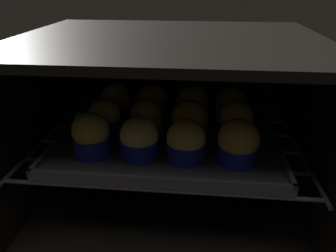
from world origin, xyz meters
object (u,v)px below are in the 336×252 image
at_px(muffin_row0_col0, 91,135).
at_px(muffin_row2_col1, 153,103).
at_px(muffin_row2_col2, 192,105).
at_px(muffin_row2_col3, 231,106).
at_px(muffin_row2_col0, 116,101).
at_px(muffin_row0_col2, 186,142).
at_px(muffin_row0_col1, 139,139).
at_px(muffin_row1_col0, 105,118).
at_px(muffin_row1_col1, 146,119).
at_px(muffin_row1_col3, 236,122).
at_px(muffin_row1_col2, 190,121).
at_px(muffin_row0_col3, 238,143).
at_px(baking_tray, 168,137).

distance_m(muffin_row0_col0, muffin_row2_col1, 0.21).
xyz_separation_m(muffin_row2_col2, muffin_row2_col3, (0.09, -0.00, -0.00)).
bearing_deg(muffin_row2_col0, muffin_row0_col2, -46.63).
relative_size(muffin_row0_col1, muffin_row1_col0, 1.02).
relative_size(muffin_row0_col0, muffin_row2_col2, 1.06).
distance_m(muffin_row0_col2, muffin_row2_col1, 0.21).
relative_size(muffin_row1_col1, muffin_row1_col3, 0.98).
distance_m(muffin_row1_col0, muffin_row1_col3, 0.27).
distance_m(muffin_row0_col1, muffin_row2_col2, 0.20).
distance_m(muffin_row1_col3, muffin_row2_col2, 0.13).
distance_m(muffin_row0_col0, muffin_row2_col3, 0.32).
bearing_deg(muffin_row0_col1, muffin_row2_col1, 90.35).
xyz_separation_m(muffin_row0_col0, muffin_row2_col0, (0.00, 0.19, -0.00)).
bearing_deg(muffin_row0_col2, muffin_row2_col3, 62.64).
bearing_deg(muffin_row1_col2, muffin_row2_col3, 45.11).
xyz_separation_m(muffin_row0_col1, muffin_row2_col1, (-0.00, 0.18, 0.00)).
xyz_separation_m(muffin_row0_col0, muffin_row0_col3, (0.27, -0.00, -0.00)).
xyz_separation_m(muffin_row0_col3, muffin_row1_col0, (-0.27, 0.09, -0.00)).
height_order(muffin_row0_col3, muffin_row1_col2, muffin_row1_col2).
bearing_deg(muffin_row1_col3, muffin_row2_col3, 93.10).
distance_m(muffin_row0_col0, muffin_row2_col0, 0.19).
bearing_deg(muffin_row1_col2, muffin_row0_col3, -45.40).
bearing_deg(muffin_row1_col1, muffin_row0_col2, -46.51).
height_order(muffin_row0_col0, muffin_row1_col1, muffin_row0_col0).
distance_m(baking_tray, muffin_row1_col0, 0.14).
distance_m(muffin_row0_col3, muffin_row1_col3, 0.10).
bearing_deg(muffin_row0_col3, muffin_row2_col1, 133.86).
distance_m(muffin_row2_col0, muffin_row2_col2, 0.18).
bearing_deg(muffin_row0_col1, muffin_row1_col3, 27.13).
xyz_separation_m(muffin_row0_col1, muffin_row1_col3, (0.18, 0.09, 0.00)).
height_order(muffin_row0_col3, muffin_row2_col1, muffin_row0_col3).
distance_m(muffin_row0_col1, muffin_row0_col2, 0.09).
height_order(muffin_row1_col2, muffin_row2_col3, muffin_row1_col2).
distance_m(baking_tray, muffin_row0_col2, 0.11).
bearing_deg(muffin_row2_col3, muffin_row0_col2, -117.36).
xyz_separation_m(muffin_row0_col3, muffin_row1_col2, (-0.09, 0.09, -0.00)).
xyz_separation_m(muffin_row0_col3, muffin_row1_col1, (-0.18, 0.09, -0.00)).
distance_m(muffin_row0_col0, muffin_row1_col2, 0.20).
distance_m(muffin_row0_col2, muffin_row0_col3, 0.09).
relative_size(baking_tray, muffin_row0_col1, 5.56).
height_order(muffin_row1_col1, muffin_row1_col3, muffin_row1_col3).
height_order(muffin_row0_col3, muffin_row2_col3, muffin_row0_col3).
height_order(muffin_row0_col1, muffin_row2_col2, muffin_row2_col2).
bearing_deg(muffin_row1_col2, muffin_row2_col1, 133.15).
bearing_deg(muffin_row0_col3, muffin_row1_col3, 87.03).
bearing_deg(muffin_row0_col1, muffin_row1_col1, 91.20).
bearing_deg(muffin_row2_col2, baking_tray, -118.08).
bearing_deg(muffin_row2_col2, muffin_row0_col0, -135.10).
distance_m(muffin_row0_col2, muffin_row2_col3, 0.20).
height_order(muffin_row0_col2, muffin_row0_col3, muffin_row0_col3).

